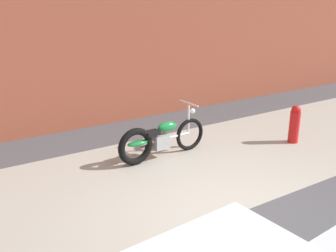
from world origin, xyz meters
TOP-DOWN VIEW (x-y plane):
  - ground_plane at (0.00, 0.00)m, footprint 80.00×80.00m
  - sidewalk_slab at (0.00, 1.75)m, footprint 36.00×3.50m
  - brick_building_wall at (0.00, 5.20)m, footprint 36.00×0.50m
  - motorcycle_green at (0.14, 2.37)m, footprint 2.01×0.58m
  - fire_hydrant at (3.12, 1.56)m, footprint 0.22×0.22m

SIDE VIEW (x-z plane):
  - ground_plane at x=0.00m, z-range 0.00..0.00m
  - sidewalk_slab at x=0.00m, z-range 0.00..0.01m
  - motorcycle_green at x=0.14m, z-range -0.12..0.91m
  - fire_hydrant at x=3.12m, z-range 0.00..0.84m
  - brick_building_wall at x=0.00m, z-range 0.00..5.88m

